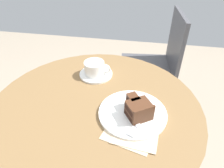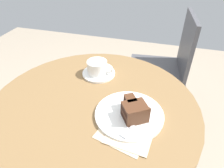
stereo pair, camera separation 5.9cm
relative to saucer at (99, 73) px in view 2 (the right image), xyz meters
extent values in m
cylinder|color=brown|center=(0.04, -0.19, -0.02)|extent=(0.77, 0.77, 0.03)
cylinder|color=silver|center=(0.04, -0.19, -0.39)|extent=(0.07, 0.07, 0.69)
cylinder|color=white|center=(0.00, 0.00, 0.00)|extent=(0.14, 0.14, 0.01)
cylinder|color=white|center=(0.00, 0.00, 0.03)|extent=(0.09, 0.09, 0.06)
cylinder|color=#D6B789|center=(0.00, 0.00, 0.06)|extent=(0.08, 0.08, 0.00)
torus|color=white|center=(0.05, 0.00, 0.03)|extent=(0.05, 0.01, 0.05)
cube|color=silver|center=(-0.01, 0.03, 0.01)|extent=(0.09, 0.04, 0.00)
ellipsoid|color=silver|center=(0.04, 0.05, 0.01)|extent=(0.02, 0.02, 0.00)
cylinder|color=white|center=(0.18, -0.21, 0.00)|extent=(0.23, 0.23, 0.01)
cube|color=black|center=(0.20, -0.23, 0.02)|extent=(0.10, 0.10, 0.02)
cube|color=black|center=(0.18, -0.19, 0.02)|extent=(0.05, 0.05, 0.02)
cube|color=#4C2B19|center=(0.20, -0.23, 0.03)|extent=(0.10, 0.10, 0.01)
cube|color=#4C2B19|center=(0.18, -0.19, 0.03)|extent=(0.05, 0.05, 0.01)
cube|color=black|center=(0.20, -0.23, 0.05)|extent=(0.10, 0.10, 0.02)
cube|color=black|center=(0.18, -0.19, 0.05)|extent=(0.05, 0.05, 0.02)
cube|color=#4C2B19|center=(0.20, -0.23, 0.06)|extent=(0.10, 0.10, 0.01)
cube|color=#4C2B19|center=(0.18, -0.19, 0.06)|extent=(0.05, 0.05, 0.01)
cube|color=#4C2B19|center=(0.22, -0.25, 0.04)|extent=(0.07, 0.05, 0.06)
cube|color=silver|center=(0.22, -0.23, 0.01)|extent=(0.05, 0.11, 0.00)
cube|color=silver|center=(0.19, -0.30, 0.01)|extent=(0.04, 0.04, 0.00)
cube|color=beige|center=(0.18, -0.28, 0.00)|extent=(0.18, 0.18, 0.00)
cube|color=beige|center=(0.20, -0.29, 0.00)|extent=(0.15, 0.15, 0.00)
cylinder|color=#4C4C51|center=(0.05, 0.72, -0.53)|extent=(0.02, 0.02, 0.45)
cylinder|color=#4C4C51|center=(0.09, 0.40, -0.53)|extent=(0.02, 0.02, 0.45)
cylinder|color=#4C4C51|center=(0.37, 0.75, -0.53)|extent=(0.02, 0.02, 0.45)
cylinder|color=#4C4C51|center=(0.41, 0.43, -0.53)|extent=(0.02, 0.02, 0.45)
cube|color=#4C4C51|center=(0.23, 0.58, -0.29)|extent=(0.42, 0.42, 0.02)
cube|color=#4C4C51|center=(0.40, 0.59, -0.09)|extent=(0.06, 0.36, 0.39)
camera|label=1|loc=(0.20, -0.70, 0.49)|focal=32.00mm
camera|label=2|loc=(0.25, -0.69, 0.49)|focal=32.00mm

